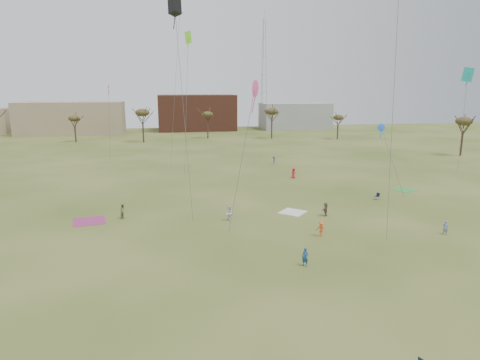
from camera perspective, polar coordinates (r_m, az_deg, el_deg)
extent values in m
plane|color=#3A4E18|center=(32.10, 4.10, -14.24)|extent=(260.00, 260.00, 0.00)
imported|color=navy|center=(35.56, 8.79, -10.24)|extent=(0.67, 0.65, 1.55)
imported|color=#838053|center=(49.09, -15.49, -4.08)|extent=(0.93, 1.02, 1.69)
imported|color=brown|center=(49.24, 11.47, -3.90)|extent=(1.30, 1.40, 1.56)
imported|color=#E25D2A|center=(42.53, 10.87, -6.50)|extent=(1.11, 1.11, 1.54)
imported|color=#697FAF|center=(47.05, 25.98, -5.78)|extent=(0.62, 0.53, 1.44)
imported|color=white|center=(46.56, -1.47, -4.53)|extent=(1.01, 1.03, 1.67)
imported|color=red|center=(68.86, 7.23, 0.93)|extent=(0.95, 0.78, 1.66)
imported|color=navy|center=(81.22, 4.58, 2.66)|extent=(0.91, 1.09, 1.46)
cube|color=white|center=(50.26, 7.12, -4.34)|extent=(3.83, 3.83, 0.03)
cube|color=#9C3069|center=(49.46, -19.69, -5.26)|extent=(3.83, 3.83, 0.03)
cube|color=green|center=(64.96, 21.24, -1.27)|extent=(3.64, 3.64, 0.03)
cube|color=#121233|center=(58.20, 18.00, -2.12)|extent=(0.66, 0.66, 0.04)
cube|color=#121233|center=(58.33, 18.15, -1.86)|extent=(0.33, 0.51, 0.44)
cube|color=#7FEF27|center=(73.04, -7.01, 18.57)|extent=(0.97, 0.97, 1.91)
cube|color=#7FEF27|center=(72.97, -7.00, 18.05)|extent=(0.08, 0.08, 1.72)
cylinder|color=#4C4C51|center=(69.80, -7.26, 10.03)|extent=(1.56, 5.66, 21.49)
cube|color=silver|center=(79.86, -8.13, 21.95)|extent=(0.82, 0.82, 1.41)
cube|color=silver|center=(79.72, -8.11, 21.37)|extent=(0.08, 0.08, 2.11)
cylinder|color=#4C4C51|center=(77.21, -8.75, 12.22)|extent=(2.65, 2.94, 26.93)
cube|color=black|center=(45.17, -8.81, 22.18)|extent=(0.95, 0.95, 1.62)
cube|color=black|center=(45.01, -8.77, 21.00)|extent=(0.08, 0.08, 2.43)
cylinder|color=#4C4C51|center=(43.20, -7.55, 8.51)|extent=(1.13, 2.85, 21.27)
cube|color=teal|center=(73.67, 28.40, 12.40)|extent=(1.06, 1.06, 2.08)
cube|color=teal|center=(73.66, 28.34, 11.84)|extent=(0.08, 0.08, 1.87)
cylinder|color=#4C4C51|center=(74.89, 27.82, 6.52)|extent=(1.36, 1.60, 15.38)
cone|color=#CE1662|center=(80.04, -17.34, 11.97)|extent=(0.96, 0.07, 0.96)
cube|color=#CE1662|center=(80.04, -17.31, 11.54)|extent=(0.08, 0.08, 1.57)
cylinder|color=#4C4C51|center=(80.50, -17.22, 7.09)|extent=(0.64, 0.37, 13.69)
cylinder|color=#4C4C51|center=(39.60, 20.00, 10.16)|extent=(0.75, 2.46, 24.88)
cone|color=blue|center=(57.12, 18.50, 6.75)|extent=(0.96, 0.07, 0.96)
cube|color=blue|center=(57.18, 18.46, 6.14)|extent=(0.08, 0.08, 1.58)
cylinder|color=#4C4C51|center=(56.79, 19.89, 2.29)|extent=(2.10, 3.23, 8.52)
cone|color=#FF5098|center=(38.86, 1.99, 12.23)|extent=(1.55, 0.11, 1.55)
cube|color=#FF5098|center=(38.87, 1.97, 10.77)|extent=(0.08, 0.08, 2.54)
cylinder|color=#4C4C51|center=(39.09, 0.18, 2.38)|extent=(2.51, 0.25, 13.38)
cylinder|color=#3A2B1E|center=(122.42, -21.34, 5.79)|extent=(0.40, 0.40, 4.32)
ellipsoid|color=#473D1E|center=(122.08, -21.49, 7.74)|extent=(3.02, 3.02, 1.58)
cylinder|color=#3A2B1E|center=(116.39, -12.93, 6.29)|extent=(0.40, 0.40, 5.40)
ellipsoid|color=#473D1E|center=(115.99, -13.05, 8.86)|extent=(3.78, 3.78, 1.98)
cylinder|color=#3A2B1E|center=(123.05, -4.37, 6.71)|extent=(0.40, 0.40, 4.68)
ellipsoid|color=#473D1E|center=(122.69, -4.40, 8.81)|extent=(3.28, 3.28, 1.72)
cylinder|color=#3A2B1E|center=(122.42, 4.30, 6.83)|extent=(0.40, 0.40, 5.28)
ellipsoid|color=#473D1E|center=(122.04, 4.34, 9.21)|extent=(3.70, 3.70, 1.94)
cylinder|color=#3A2B1E|center=(123.72, 13.04, 6.35)|extent=(0.40, 0.40, 4.20)
ellipsoid|color=#473D1E|center=(123.38, 13.13, 8.22)|extent=(2.94, 2.94, 1.54)
cylinder|color=#3A2B1E|center=(102.60, 27.73, 4.31)|extent=(0.40, 0.40, 5.04)
ellipsoid|color=#473D1E|center=(102.15, 28.01, 7.01)|extent=(3.53, 3.53, 1.85)
cube|color=#937F60|center=(145.65, -21.76, 7.80)|extent=(32.00, 14.00, 10.00)
cube|color=brown|center=(148.48, -5.92, 9.06)|extent=(26.00, 16.00, 12.00)
cube|color=gray|center=(153.58, 7.43, 8.57)|extent=(24.00, 12.00, 9.00)
cylinder|color=#9EA3A8|center=(157.54, 3.53, 14.02)|extent=(0.16, 0.16, 38.00)
cylinder|color=#9EA3A8|center=(157.97, 2.97, 14.02)|extent=(0.16, 0.16, 38.00)
cylinder|color=#9EA3A8|center=(156.46, 3.11, 14.03)|extent=(0.16, 0.16, 38.00)
cylinder|color=#9EA3A8|center=(159.25, 3.30, 21.42)|extent=(0.10, 0.10, 3.00)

